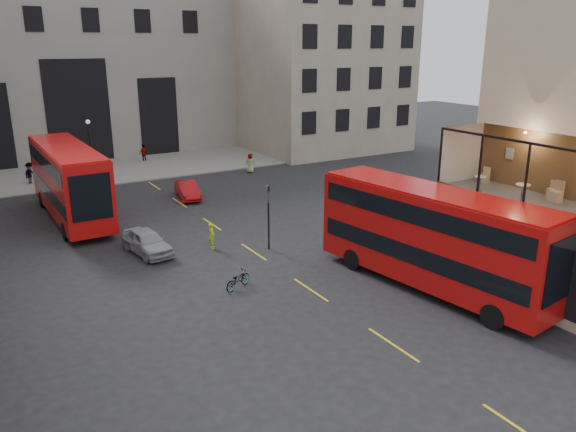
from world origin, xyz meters
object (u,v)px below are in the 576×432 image
bicycle (238,280)px  pedestrian_b (30,174)px  car_a (147,242)px  cafe_table_far (480,181)px  cafe_table_mid (522,190)px  pedestrian_d (250,163)px  traffic_light_near (268,209)px  car_b (188,190)px  pedestrian_c (144,153)px  bus_far (69,178)px  street_lamp_b (91,154)px  cafe_chair_b (552,193)px  cafe_chair_c (555,196)px  cyclist (212,236)px  bus_near (432,234)px  cafe_chair_d (485,178)px

bicycle → pedestrian_b: pedestrian_b is taller
car_a → cafe_table_far: size_ratio=5.74×
cafe_table_mid → pedestrian_d: bearing=87.6°
traffic_light_near → car_b: bearing=89.9°
pedestrian_c → cafe_table_mid: (5.68, -39.23, 4.25)m
pedestrian_d → bus_far: bearing=63.0°
street_lamp_b → cafe_table_mid: 35.41m
bus_far → traffic_light_near: bearing=-54.4°
pedestrian_b → cafe_table_far: bearing=-111.9°
cafe_chair_b → cafe_chair_c: bearing=-135.7°
cafe_table_mid → cafe_table_far: size_ratio=1.12×
cyclist → cafe_table_far: (9.61, -10.71, 4.31)m
bus_near → cafe_chair_b: 5.75m
bus_far → cafe_table_mid: (15.53, -23.25, 2.34)m
pedestrian_b → traffic_light_near: bearing=-116.5°
bus_far → bicycle: bearing=-73.7°
cyclist → cafe_chair_c: size_ratio=1.57×
car_a → car_b: bearing=49.8°
bus_near → cafe_chair_c: bearing=-40.7°
traffic_light_near → street_lamp_b: (-5.00, 22.00, -0.03)m
street_lamp_b → bus_far: size_ratio=0.43×
street_lamp_b → cafe_table_far: (11.84, -30.90, 2.68)m
street_lamp_b → cafe_chair_b: bearing=-67.8°
bus_near → car_b: bus_near is taller
street_lamp_b → cafe_chair_b: 36.31m
bus_near → cafe_chair_c: cafe_chair_c is taller
street_lamp_b → car_a: bearing=-93.8°
car_b → pedestrian_d: size_ratio=2.22×
cafe_chair_d → bus_near: bearing=-169.6°
pedestrian_c → cafe_table_mid: size_ratio=2.21×
bicycle → cafe_table_mid: 13.87m
car_b → street_lamp_b: bearing=128.1°
bus_near → pedestrian_c: (-2.89, 36.68, -1.88)m
street_lamp_b → pedestrian_d: 13.78m
cafe_chair_b → bus_far: bearing=126.2°
cyclist → cafe_chair_d: bearing=-111.5°
bus_near → cafe_table_far: bearing=-4.6°
pedestrian_d → pedestrian_c: bearing=-11.9°
bus_near → car_a: bearing=131.9°
bus_near → cafe_chair_d: 4.76m
cafe_chair_d → street_lamp_b: bearing=114.1°
car_b → pedestrian_b: 14.60m
bicycle → cafe_chair_b: (12.59, -7.59, 4.40)m
cafe_chair_d → pedestrian_c: bearing=101.2°
bicycle → cafe_chair_c: (12.03, -8.13, 4.45)m
car_a → cafe_chair_d: (14.62, -10.82, 4.14)m
car_b → pedestrian_c: (1.23, 15.11, 0.23)m
pedestrian_d → cafe_table_mid: 29.83m
bicycle → cafe_table_mid: size_ratio=2.11×
cafe_table_far → pedestrian_c: bearing=98.6°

